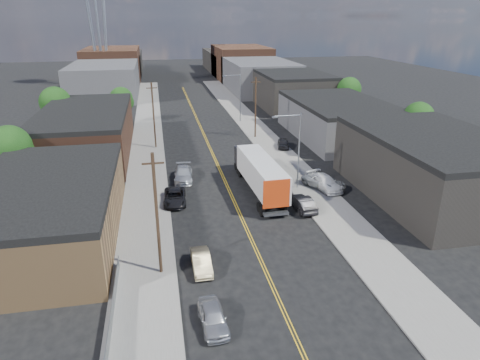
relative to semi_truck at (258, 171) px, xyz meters
name	(u,v)px	position (x,y,z in m)	size (l,w,h in m)	color
ground	(199,123)	(-3.33, 34.47, -2.39)	(260.00, 260.00, 0.00)	black
centerline	(209,145)	(-3.33, 19.47, -2.38)	(0.32, 120.00, 0.01)	gold
sidewalk_left	(147,148)	(-12.83, 19.47, -2.31)	(5.00, 140.00, 0.15)	slate
sidewalk_right	(267,142)	(6.17, 19.47, -2.31)	(5.00, 140.00, 0.15)	slate
warehouse_tan	(47,209)	(-21.33, -7.53, 0.41)	(12.00, 22.00, 5.60)	olive
warehouse_brown	(86,132)	(-21.33, 18.47, 0.91)	(12.00, 26.00, 6.60)	#47291C
industrial_right_a	(434,166)	(18.66, -5.53, 1.16)	(14.00, 22.00, 7.10)	black
industrial_right_b	(339,119)	(18.67, 20.47, 0.66)	(14.00, 24.00, 6.10)	#3C3C3E
industrial_right_c	(292,90)	(18.67, 46.47, 1.41)	(14.00, 22.00, 7.60)	black
skyline_left_a	(105,80)	(-23.33, 69.47, 1.61)	(16.00, 30.00, 8.00)	#3C3C3E
skyline_right_a	(259,76)	(16.67, 69.47, 1.61)	(16.00, 30.00, 8.00)	#3C3C3E
skyline_left_b	(113,65)	(-23.33, 94.47, 2.61)	(16.00, 26.00, 10.00)	#47291C
skyline_right_b	(241,63)	(16.67, 94.47, 2.61)	(16.00, 26.00, 10.00)	#47291C
skyline_left_c	(118,64)	(-23.33, 114.47, 1.11)	(16.00, 40.00, 7.00)	black
skyline_right_c	(230,61)	(16.67, 114.47, 1.11)	(16.00, 40.00, 7.00)	black
streetlight_near	(296,145)	(4.27, -0.53, 2.94)	(3.39, 0.25, 9.00)	gray
streetlight_far	(238,94)	(4.27, 34.47, 2.94)	(3.39, 0.25, 9.00)	gray
utility_pole_left_near	(157,215)	(-11.53, -15.53, 2.75)	(1.60, 0.26, 10.00)	black
utility_pole_left_far	(154,115)	(-11.53, 19.47, 2.75)	(1.60, 0.26, 10.00)	black
utility_pole_right	(256,107)	(4.87, 22.47, 2.75)	(1.60, 0.26, 10.00)	black
chainlink_fence	(111,326)	(-14.83, -22.03, -1.73)	(0.05, 16.00, 1.22)	slate
tree_left_near	(11,150)	(-27.27, 4.47, 2.79)	(4.85, 4.76, 7.91)	black
tree_left_mid	(56,104)	(-27.27, 29.47, 3.10)	(5.10, 5.04, 8.37)	black
tree_left_far	(122,100)	(-17.27, 36.47, 2.18)	(4.35, 4.20, 6.97)	black
tree_right_near	(418,119)	(26.73, 10.47, 2.49)	(4.60, 4.48, 7.44)	black
tree_right_far	(349,91)	(26.73, 34.47, 2.79)	(4.85, 4.76, 7.91)	black
semi_truck	(258,171)	(0.00, 0.00, 0.00)	(3.19, 16.06, 4.19)	#BDBDBD
car_left_a	(213,317)	(-8.33, -22.47, -1.69)	(1.65, 4.11, 1.40)	#B2B3B7
car_left_b	(201,262)	(-8.33, -15.56, -1.71)	(1.44, 4.12, 1.36)	#877B58
car_left_c	(175,197)	(-9.73, -2.01, -1.68)	(2.35, 5.09, 1.42)	black
car_left_d	(183,174)	(-8.33, 4.86, -1.60)	(2.19, 5.39, 1.56)	silver
car_right_oncoming	(302,203)	(3.27, -6.33, -1.62)	(1.62, 4.66, 1.53)	black
car_right_lot_a	(324,182)	(7.67, -1.25, -1.48)	(2.51, 5.44, 1.51)	#BABDBF
car_right_lot_b	(325,182)	(7.67, -1.53, -1.45)	(2.19, 5.40, 1.57)	silver
car_right_lot_c	(283,143)	(7.67, 15.49, -1.54)	(1.63, 4.06, 1.38)	black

